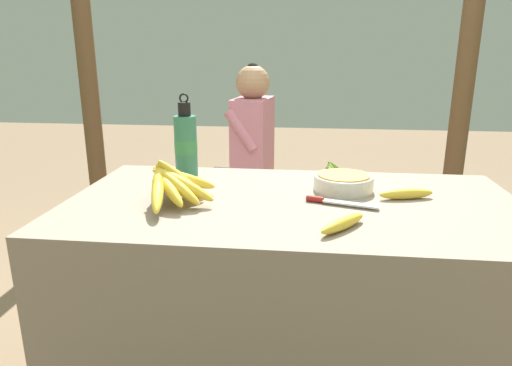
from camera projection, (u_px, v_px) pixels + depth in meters
market_counter at (290, 301)px, 1.58m from camera, size 1.47×0.79×0.74m
banana_bunch_ripe at (172, 182)px, 1.44m from camera, size 0.23×0.35×0.15m
serving_bowl at (343, 181)px, 1.58m from camera, size 0.21×0.21×0.06m
water_bottle at (186, 144)px, 1.73m from camera, size 0.09×0.09×0.32m
loose_banana_front at (343, 223)px, 1.24m from camera, size 0.15×0.17×0.03m
loose_banana_side at (406, 194)px, 1.49m from camera, size 0.19×0.08×0.03m
knife at (331, 201)px, 1.44m from camera, size 0.23×0.09×0.02m
wooden_bench at (264, 191)px, 2.88m from camera, size 1.45×0.32×0.43m
seated_vendor at (246, 144)px, 2.78m from camera, size 0.43×0.41×1.14m
banana_bunch_green at (335, 172)px, 2.79m from camera, size 0.20×0.28×0.15m
support_post_near at (85, 48)px, 2.98m from camera, size 0.12×0.12×2.45m
support_post_far at (469, 47)px, 2.72m from camera, size 0.12×0.12×2.45m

